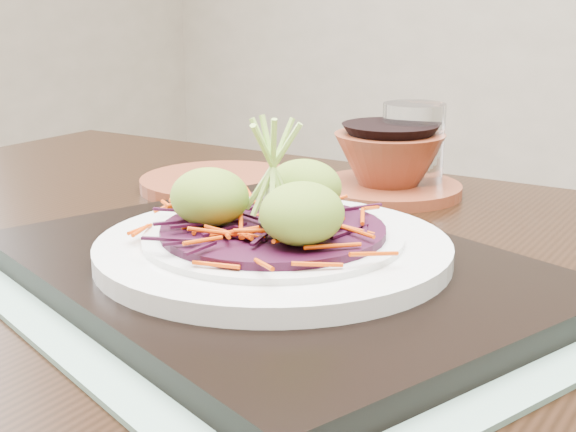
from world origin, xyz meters
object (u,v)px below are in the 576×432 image
Objects in this scene: dining_table at (279,404)px; white_plate at (273,247)px; water_glass at (413,148)px; terracotta_bowl_set at (389,167)px; terracotta_side_plate at (224,183)px; serving_tray at (273,270)px.

dining_table is 0.14m from white_plate.
terracotta_bowl_set is (-0.01, -0.03, -0.02)m from water_glass.
water_glass reaches higher than terracotta_side_plate.
dining_table is 0.12m from serving_tray.
white_plate is 1.41× the size of terracotta_side_plate.
serving_tray is 0.33m from terracotta_side_plate.
serving_tray reaches higher than terracotta_side_plate.
terracotta_bowl_set is at bearing 26.03° from terracotta_side_plate.
water_glass is 0.58× the size of terracotta_bowl_set.
dining_table is at bearing -78.79° from terracotta_bowl_set.
white_plate is at bearing -78.61° from terracotta_bowl_set.
water_glass reaches higher than dining_table.
terracotta_bowl_set reaches higher than serving_tray.
serving_tray is at bearing -76.13° from dining_table.
dining_table is 13.37× the size of water_glass.
white_plate is at bearing -44.62° from terracotta_side_plate.
water_glass reaches higher than white_plate.
terracotta_bowl_set reaches higher than white_plate.
terracotta_bowl_set is (-0.06, 0.30, 0.14)m from dining_table.
terracotta_side_plate is (-0.23, 0.23, -0.01)m from serving_tray.
dining_table is 7.72× the size of terracotta_bowl_set.
dining_table is at bearing 122.93° from serving_tray.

